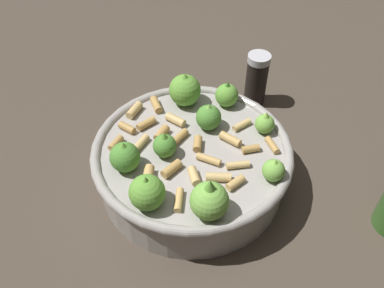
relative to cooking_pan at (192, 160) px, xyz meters
name	(u,v)px	position (x,y,z in m)	size (l,w,h in m)	color
ground_plane	(192,180)	(0.00, 0.00, -0.04)	(2.40, 2.40, 0.00)	#42382D
cooking_pan	(192,160)	(0.00, 0.00, 0.00)	(0.27, 0.27, 0.12)	#9E9993
pepper_shaker	(256,79)	(0.19, 0.10, 0.00)	(0.04, 0.04, 0.09)	black
wooden_spoon	(215,110)	(0.11, 0.11, -0.04)	(0.08, 0.21, 0.02)	#9E703D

